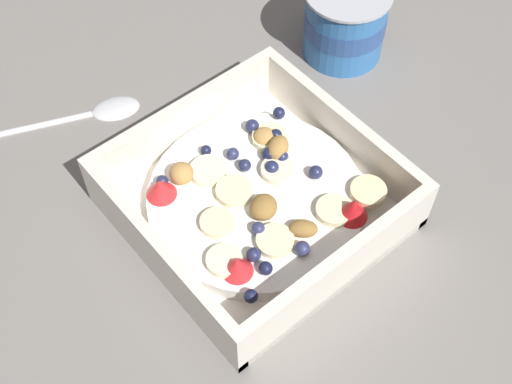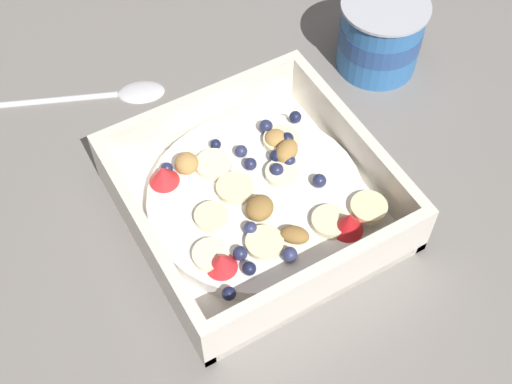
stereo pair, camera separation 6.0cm
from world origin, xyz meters
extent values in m
plane|color=gray|center=(0.00, 0.00, 0.00)|extent=(2.40, 2.40, 0.00)
cube|color=white|center=(-0.02, -0.01, 0.01)|extent=(0.22, 0.22, 0.01)
cube|color=white|center=(-0.02, -0.11, 0.03)|extent=(0.22, 0.01, 0.06)
cube|color=white|center=(-0.02, 0.09, 0.03)|extent=(0.22, 0.01, 0.06)
cube|color=white|center=(-0.12, -0.01, 0.03)|extent=(0.01, 0.20, 0.06)
cube|color=white|center=(0.08, -0.01, 0.03)|extent=(0.01, 0.20, 0.06)
cylinder|color=white|center=(-0.02, -0.01, 0.02)|extent=(0.19, 0.19, 0.02)
cylinder|color=#F4EAB7|center=(0.03, -0.03, 0.03)|extent=(0.04, 0.04, 0.01)
cylinder|color=beige|center=(0.04, 0.07, 0.03)|extent=(0.05, 0.05, 0.01)
cylinder|color=#F4EAB7|center=(-0.03, -0.02, 0.03)|extent=(0.05, 0.05, 0.01)
cylinder|color=#F7EFC6|center=(-0.02, 0.02, 0.03)|extent=(0.03, 0.03, 0.01)
cylinder|color=#F7EFC6|center=(0.02, -0.07, 0.03)|extent=(0.03, 0.03, 0.01)
cylinder|color=#F4EAB7|center=(0.04, 0.03, 0.03)|extent=(0.04, 0.04, 0.01)
cylinder|color=#F4EAB7|center=(-0.06, 0.04, 0.03)|extent=(0.05, 0.05, 0.01)
cylinder|color=#F7EFC6|center=(-0.06, -0.03, 0.03)|extent=(0.04, 0.04, 0.01)
cylinder|color=#F4EAB7|center=(-0.02, -0.06, 0.03)|extent=(0.04, 0.04, 0.01)
cone|color=red|center=(0.03, -0.07, 0.03)|extent=(0.03, 0.03, 0.02)
cone|color=red|center=(-0.07, -0.07, 0.04)|extent=(0.04, 0.04, 0.02)
cone|color=red|center=(0.05, 0.04, 0.04)|extent=(0.04, 0.04, 0.02)
sphere|color=#191E3D|center=(0.06, -0.08, 0.03)|extent=(0.01, 0.01, 0.01)
sphere|color=#191E3D|center=(-0.07, 0.06, 0.03)|extent=(0.01, 0.01, 0.01)
sphere|color=#23284C|center=(0.00, 0.04, 0.03)|extent=(0.01, 0.01, 0.01)
sphere|color=#23284C|center=(0.03, -0.05, 0.03)|extent=(0.01, 0.01, 0.01)
sphere|color=#23284C|center=(-0.05, 0.00, 0.03)|extent=(0.01, 0.01, 0.01)
sphere|color=#191E3D|center=(-0.08, -0.02, 0.03)|extent=(0.01, 0.01, 0.01)
sphere|color=#23284C|center=(-0.08, -0.07, 0.03)|extent=(0.01, 0.01, 0.01)
sphere|color=#191E3D|center=(-0.04, 0.02, 0.03)|extent=(0.01, 0.01, 0.01)
sphere|color=navy|center=(-0.06, 0.00, 0.03)|extent=(0.01, 0.01, 0.01)
sphere|color=#191E3D|center=(0.04, -0.05, 0.03)|extent=(0.01, 0.01, 0.01)
sphere|color=#23284C|center=(-0.03, 0.02, 0.03)|extent=(0.01, 0.01, 0.01)
sphere|color=#23284C|center=(-0.08, 0.03, 0.03)|extent=(0.01, 0.01, 0.01)
sphere|color=navy|center=(0.05, -0.02, 0.03)|extent=(0.01, 0.01, 0.01)
sphere|color=#23284C|center=(-0.03, 0.03, 0.03)|extent=(0.01, 0.01, 0.01)
sphere|color=#191E3D|center=(-0.05, 0.04, 0.03)|extent=(0.01, 0.01, 0.01)
sphere|color=navy|center=(0.01, -0.03, 0.03)|extent=(0.01, 0.01, 0.01)
ellipsoid|color=olive|center=(0.04, -0.01, 0.03)|extent=(0.03, 0.03, 0.01)
ellipsoid|color=tan|center=(-0.07, -0.05, 0.04)|extent=(0.03, 0.03, 0.02)
ellipsoid|color=olive|center=(0.00, -0.02, 0.03)|extent=(0.03, 0.03, 0.02)
ellipsoid|color=#AD7F42|center=(-0.04, 0.03, 0.03)|extent=(0.03, 0.03, 0.02)
ellipsoid|color=tan|center=(-0.06, 0.03, 0.03)|extent=(0.03, 0.03, 0.01)
ellipsoid|color=silver|center=(-0.20, -0.04, 0.00)|extent=(0.05, 0.06, 0.01)
cylinder|color=silver|center=(-0.24, -0.12, 0.00)|extent=(0.05, 0.12, 0.01)
cylinder|color=#3370B7|center=(-0.12, 0.19, 0.04)|extent=(0.08, 0.08, 0.08)
cylinder|color=#2D5193|center=(-0.12, 0.19, 0.04)|extent=(0.08, 0.08, 0.02)
camera|label=1|loc=(0.25, -0.23, 0.52)|focal=48.39mm
camera|label=2|loc=(0.28, -0.18, 0.52)|focal=48.39mm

